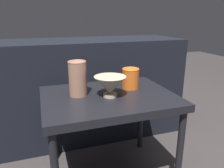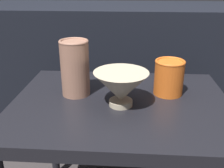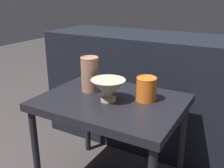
% 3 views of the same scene
% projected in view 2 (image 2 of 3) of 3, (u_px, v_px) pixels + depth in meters
% --- Properties ---
extents(table, '(0.72, 0.55, 0.54)m').
position_uv_depth(table, '(121.00, 116.00, 0.89)').
color(table, black).
rests_on(table, ground_plane).
extents(couch_backdrop, '(1.50, 0.50, 0.78)m').
position_uv_depth(couch_backdrop, '(125.00, 78.00, 1.47)').
color(couch_backdrop, black).
rests_on(couch_backdrop, ground_plane).
extents(bowl, '(0.17, 0.17, 0.11)m').
position_uv_depth(bowl, '(121.00, 87.00, 0.81)').
color(bowl, '#C1B293').
rests_on(bowl, table).
extents(vase_textured_left, '(0.10, 0.10, 0.19)m').
position_uv_depth(vase_textured_left, '(75.00, 67.00, 0.88)').
color(vase_textured_left, '#996B56').
rests_on(vase_textured_left, table).
extents(vase_colorful_right, '(0.10, 0.10, 0.12)m').
position_uv_depth(vase_colorful_right, '(169.00, 77.00, 0.89)').
color(vase_colorful_right, orange).
rests_on(vase_colorful_right, table).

